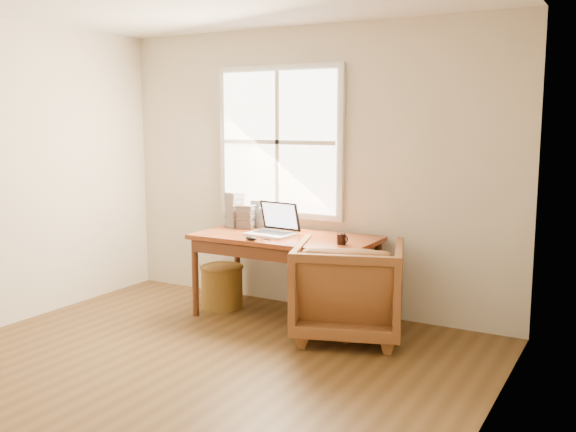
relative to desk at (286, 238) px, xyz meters
name	(u,v)px	position (x,y,z in m)	size (l,w,h in m)	color
room_shell	(158,188)	(-0.02, -1.64, 0.59)	(4.04, 4.54, 2.64)	brown
desk	(286,238)	(0.00, 0.00, 0.00)	(1.60, 0.80, 0.04)	brown
armchair	(349,289)	(0.69, -0.18, -0.33)	(0.85, 0.87, 0.80)	brown
wicker_stool	(222,287)	(-0.69, 0.00, -0.54)	(0.39, 0.39, 0.39)	brown
laptop	(270,219)	(-0.12, -0.07, 0.17)	(0.39, 0.41, 0.29)	silver
mouse	(251,238)	(-0.14, -0.35, 0.04)	(0.11, 0.06, 0.04)	black
coffee_mug	(341,239)	(0.59, -0.13, 0.06)	(0.08, 0.08, 0.09)	black
cd_stack_a	(259,213)	(-0.47, 0.32, 0.14)	(0.13, 0.11, 0.25)	silver
cd_stack_b	(246,216)	(-0.51, 0.15, 0.13)	(0.14, 0.13, 0.22)	#2A2A30
cd_stack_c	(235,210)	(-0.65, 0.17, 0.19)	(0.15, 0.13, 0.33)	#A9A7B5
cd_stack_d	(267,218)	(-0.34, 0.26, 0.11)	(0.15, 0.13, 0.19)	silver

